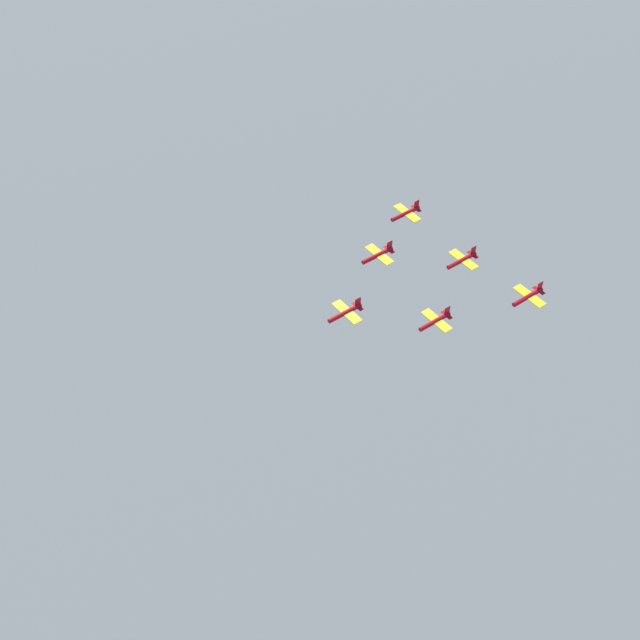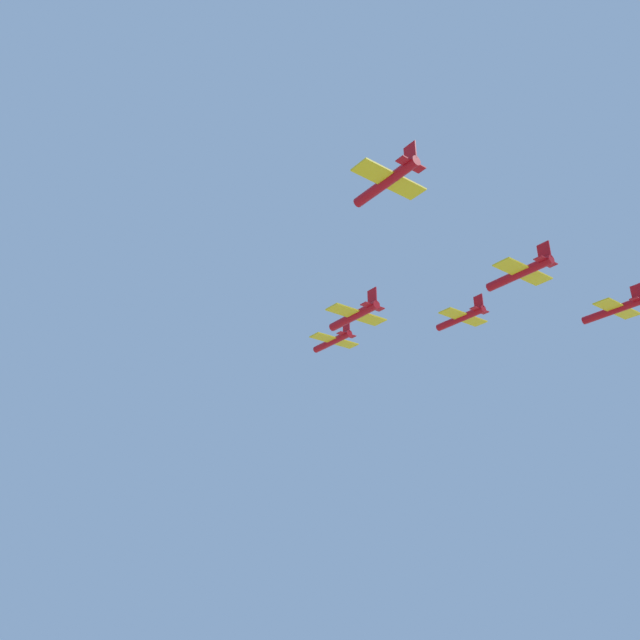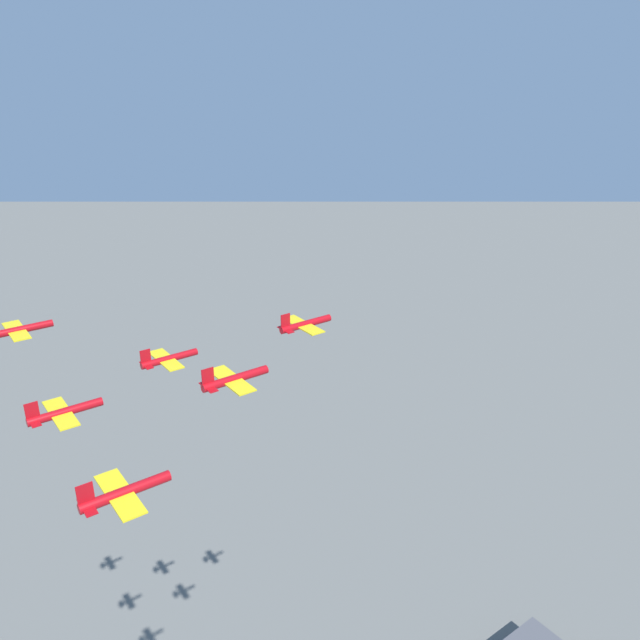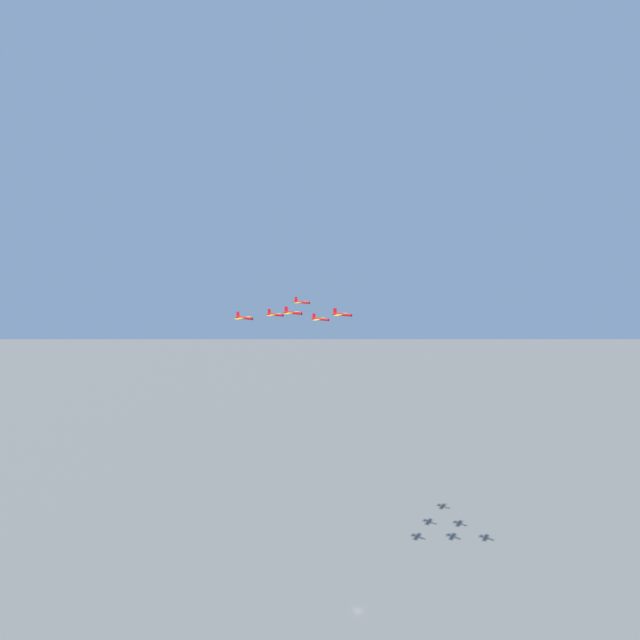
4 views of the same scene
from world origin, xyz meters
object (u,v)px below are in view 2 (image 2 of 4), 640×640
at_px(jet_0, 333,341).
at_px(jet_1, 355,315).
at_px(jet_4, 521,272).
at_px(jet_3, 388,181).
at_px(jet_2, 462,317).
at_px(jet_5, 616,309).

relative_size(jet_0, jet_1, 1.00).
xyz_separation_m(jet_0, jet_4, (-0.06, -37.27, -3.06)).
bearing_deg(jet_3, jet_2, 29.54).
relative_size(jet_0, jet_3, 1.00).
bearing_deg(jet_5, jet_2, 120.47).
distance_m(jet_1, jet_3, 22.40).
bearing_deg(jet_3, jet_1, 59.53).
distance_m(jet_0, jet_4, 37.39).
xyz_separation_m(jet_4, jet_5, (21.92, -0.03, 1.18)).
bearing_deg(jet_1, jet_4, -59.53).
bearing_deg(jet_2, jet_0, 120.47).
height_order(jet_0, jet_1, jet_0).
bearing_deg(jet_4, jet_1, 120.47).
relative_size(jet_0, jet_5, 1.00).
height_order(jet_0, jet_4, jet_0).
distance_m(jet_0, jet_1, 22.20).
bearing_deg(jet_2, jet_5, -59.53).
distance_m(jet_3, jet_4, 22.26).
relative_size(jet_1, jet_5, 1.00).
xyz_separation_m(jet_1, jet_5, (32.86, -18.69, 3.16)).
xyz_separation_m(jet_0, jet_2, (10.93, -18.65, 0.57)).
distance_m(jet_0, jet_3, 43.25).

